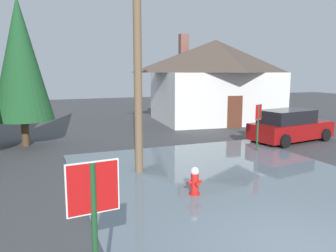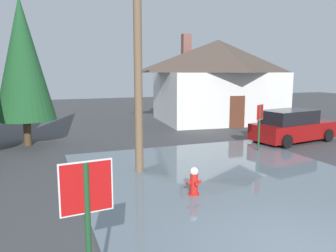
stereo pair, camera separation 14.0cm
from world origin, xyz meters
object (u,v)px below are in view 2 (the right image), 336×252
object	(u,v)px
stop_sign_far	(260,118)
house	(217,79)
fire_hydrant	(194,182)
parked_car	(292,127)
utility_pole	(137,24)
pine_tree_mid_left	(23,59)
stop_sign_near	(87,214)

from	to	relation	value
stop_sign_far	house	distance (m)	9.62
fire_hydrant	house	distance (m)	15.40
parked_car	stop_sign_far	bearing A→B (deg)	-156.72
house	parked_car	xyz separation A→B (m)	(-0.09, -7.81, -2.16)
house	parked_car	size ratio (longest dim) A/B	1.96
fire_hydrant	parked_car	distance (m)	9.40
utility_pole	fire_hydrant	bearing A→B (deg)	-74.28
house	parked_car	world-z (taller)	house
stop_sign_far	pine_tree_mid_left	size ratio (longest dim) A/B	0.30
fire_hydrant	stop_sign_far	distance (m)	6.44
utility_pole	parked_car	size ratio (longest dim) A/B	2.09
stop_sign_far	parked_car	bearing A→B (deg)	23.28
parked_car	stop_sign_near	bearing A→B (deg)	-140.61
fire_hydrant	pine_tree_mid_left	world-z (taller)	pine_tree_mid_left
parked_car	pine_tree_mid_left	distance (m)	13.34
utility_pole	house	size ratio (longest dim) A/B	1.07
fire_hydrant	stop_sign_far	xyz separation A→B (m)	(4.99, 3.92, 1.07)
utility_pole	pine_tree_mid_left	distance (m)	7.29
pine_tree_mid_left	stop_sign_far	bearing A→B (deg)	-28.17
stop_sign_near	parked_car	bearing A→B (deg)	39.39
parked_car	pine_tree_mid_left	xyz separation A→B (m)	(-12.34, 3.84, 3.28)
fire_hydrant	house	xyz separation A→B (m)	(7.95, 12.96, 2.51)
stop_sign_near	utility_pole	xyz separation A→B (m)	(2.74, 6.98, 3.32)
house	pine_tree_mid_left	size ratio (longest dim) A/B	1.32
stop_sign_near	fire_hydrant	bearing A→B (deg)	49.98
pine_tree_mid_left	utility_pole	bearing A→B (deg)	-59.18
stop_sign_far	house	bearing A→B (deg)	71.92
stop_sign_near	stop_sign_far	bearing A→B (deg)	43.61
stop_sign_near	stop_sign_far	world-z (taller)	stop_sign_near
parked_car	fire_hydrant	bearing A→B (deg)	-146.76
house	utility_pole	bearing A→B (deg)	-130.65
stop_sign_far	pine_tree_mid_left	bearing A→B (deg)	151.83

